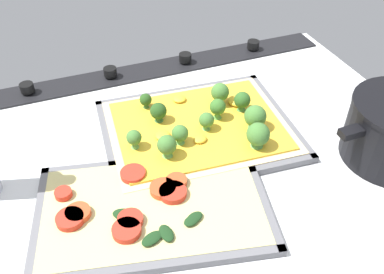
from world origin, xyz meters
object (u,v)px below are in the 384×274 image
at_px(baking_tray_back, 153,210).
at_px(veggie_pizza_back, 148,206).
at_px(broccoli_pizza, 202,125).
at_px(baking_tray_front, 198,131).

bearing_deg(baking_tray_back, veggie_pizza_back, -17.47).
height_order(broccoli_pizza, veggie_pizza_back, broccoli_pizza).
bearing_deg(baking_tray_front, veggie_pizza_back, 46.88).
xyz_separation_m(baking_tray_front, veggie_pizza_back, (0.14, 0.15, 0.01)).
height_order(broccoli_pizza, baking_tray_back, broccoli_pizza).
xyz_separation_m(baking_tray_front, baking_tray_back, (0.13, 0.15, 0.00)).
xyz_separation_m(baking_tray_front, broccoli_pizza, (-0.01, 0.00, 0.02)).
bearing_deg(baking_tray_back, baking_tray_front, -131.45).
height_order(baking_tray_back, veggie_pizza_back, veggie_pizza_back).
xyz_separation_m(broccoli_pizza, baking_tray_back, (0.14, 0.14, -0.02)).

